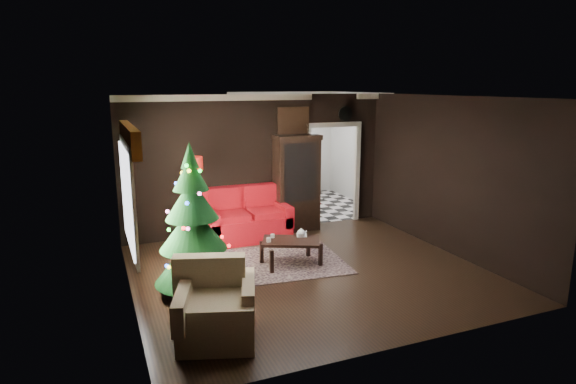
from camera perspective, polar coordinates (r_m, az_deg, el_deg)
name	(u,v)px	position (r m, az deg, el deg)	size (l,w,h in m)	color
floor	(309,272)	(7.99, 2.48, -9.38)	(5.50, 5.50, 0.00)	black
ceiling	(311,97)	(7.42, 2.68, 11.11)	(5.50, 5.50, 0.00)	white
wall_back	(258,164)	(9.87, -3.53, 3.28)	(5.50, 5.50, 0.00)	black
wall_front	(405,232)	(5.49, 13.62, -4.58)	(5.50, 5.50, 0.00)	black
wall_left	(126,204)	(6.92, -18.58, -1.35)	(5.50, 5.50, 0.00)	black
wall_right	(450,176)	(9.07, 18.57, 1.83)	(5.50, 5.50, 0.00)	black
doorway	(332,175)	(10.59, 5.24, 1.97)	(1.10, 0.10, 2.10)	beige
left_window	(127,197)	(7.11, -18.40, -0.57)	(0.05, 1.60, 1.40)	white
valance	(129,138)	(6.98, -18.20, 6.06)	(0.12, 2.10, 0.35)	#6E340B
kitchen_floor	(304,206)	(12.13, 1.88, -1.70)	(3.00, 3.00, 0.00)	white
kitchen_window	(282,133)	(13.16, -0.66, 6.94)	(0.70, 0.06, 0.70)	white
rug	(272,263)	(8.36, -1.85, -8.33)	(2.40, 1.74, 0.01)	#2C2127
loveseat	(247,214)	(9.52, -4.86, -2.63)	(1.70, 0.90, 1.00)	maroon
curio_cabinet	(296,185)	(10.00, 1.00, 0.81)	(0.90, 0.45, 1.90)	black
floor_lamp	(197,206)	(8.94, -10.71, -1.62)	(0.30, 0.30, 1.80)	black
christmas_tree	(193,224)	(7.00, -11.17, -3.74)	(1.15, 1.15, 2.19)	black
armchair	(217,303)	(5.92, -8.40, -12.84)	(0.94, 0.94, 0.96)	tan
coffee_table	(291,252)	(8.21, 0.34, -7.07)	(0.95, 0.57, 0.43)	black
teapot	(301,233)	(8.27, 1.56, -4.84)	(0.16, 0.16, 0.15)	white
cup_a	(273,236)	(8.25, -1.84, -5.19)	(0.07, 0.07, 0.06)	silver
cup_b	(269,240)	(8.04, -2.29, -5.65)	(0.08, 0.08, 0.07)	silver
book	(297,229)	(8.33, 1.03, -4.40)	(0.17, 0.02, 0.24)	tan
wall_clock	(345,114)	(10.50, 6.74, 9.16)	(0.32, 0.32, 0.06)	white
painting	(293,121)	(9.99, 0.61, 8.33)	(0.62, 0.05, 0.52)	#A57437
kitchen_counter	(286,180)	(13.11, -0.24, 1.40)	(1.80, 0.60, 0.90)	white
kitchen_table	(298,195)	(11.66, 1.15, -0.39)	(0.70, 0.70, 0.75)	brown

